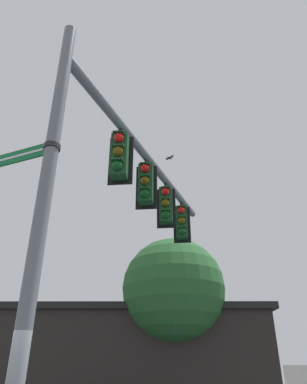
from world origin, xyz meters
The scene contains 10 objects.
signal_pole centered at (0.00, 0.00, 3.88)m, with size 0.22×0.22×7.77m, color slate.
mast_arm centered at (-1.14, -3.64, 7.03)m, with size 0.21×0.21×7.63m, color slate.
traffic_light_nearest_pole centered at (-0.63, -2.00, 6.23)m, with size 0.54×0.49×1.31m.
traffic_light_mid_inner centered at (-1.05, -3.34, 6.23)m, with size 0.54×0.49×1.31m.
traffic_light_mid_outer centered at (-1.47, -4.68, 6.23)m, with size 0.54×0.49×1.31m.
traffic_light_arm_end centered at (-1.89, -6.01, 6.23)m, with size 0.54×0.49×1.31m.
street_name_sign centered at (0.35, -0.11, 5.13)m, with size 1.22×0.48×0.22m.
bird_flying centered at (-1.49, -7.58, 9.64)m, with size 0.35×0.27×0.09m.
storefront_building centered at (1.36, -14.96, 2.37)m, with size 14.46×9.29×4.73m.
tree_by_storefront centered at (-1.34, -12.11, 5.35)m, with size 4.70×4.70×7.72m.
Camera 1 is at (-1.98, 4.33, 2.09)m, focal length 32.87 mm.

